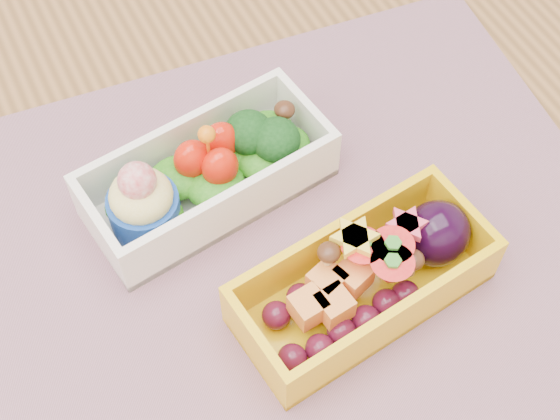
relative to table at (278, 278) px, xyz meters
name	(u,v)px	position (x,y,z in m)	size (l,w,h in m)	color
table	(278,278)	(0.00, 0.00, 0.00)	(1.20, 0.80, 0.75)	brown
placemat	(274,248)	(-0.02, -0.03, 0.10)	(0.50, 0.38, 0.00)	gray
bento_white	(206,175)	(-0.04, 0.04, 0.13)	(0.19, 0.10, 0.07)	white
bento_yellow	(368,278)	(0.02, -0.09, 0.13)	(0.18, 0.10, 0.06)	#EDB50C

